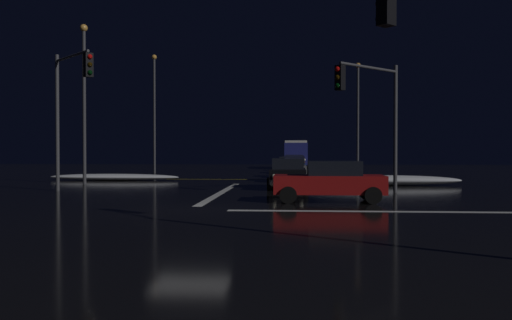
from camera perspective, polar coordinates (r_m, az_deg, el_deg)
name	(u,v)px	position (r m, az deg, el deg)	size (l,w,h in m)	color
ground	(191,212)	(18.20, -6.83, -5.36)	(120.00, 120.00, 0.10)	black
stop_line_north	(222,192)	(25.78, -3.60, -3.38)	(0.35, 13.17, 0.01)	white
centre_line_ns	(244,179)	(37.29, -1.24, -2.03)	(22.00, 0.15, 0.01)	yellow
crosswalk_bar_east	(432,212)	(18.41, 17.92, -5.17)	(13.17, 0.40, 0.01)	white
snow_bank_left_curb	(114,177)	(37.41, -14.58, -1.73)	(8.71, 1.50, 0.43)	white
snow_bank_right_curb	(384,180)	(31.88, 13.24, -2.06)	(8.62, 1.50, 0.57)	white
sedan_black	(288,173)	(28.49, 3.36, -1.35)	(2.02, 4.33, 1.57)	black
sedan_gray	(292,169)	(35.16, 3.77, -0.91)	(2.02, 4.33, 1.57)	slate
sedan_blue	(293,166)	(40.58, 3.93, -0.66)	(2.02, 4.33, 1.57)	navy
sedan_orange	(294,164)	(47.14, 4.00, -0.44)	(2.02, 4.33, 1.57)	#C66014
sedan_silver	(294,163)	(53.45, 4.01, -0.27)	(2.02, 4.33, 1.57)	#B7B7BC
box_truck	(296,153)	(60.56, 4.18, 0.73)	(2.68, 8.28, 3.08)	navy
sedan_red_crossing	(330,181)	(21.13, 7.73, -2.17)	(4.33, 2.02, 1.57)	maroon
traffic_signal_ne	(373,103)	(24.98, 12.06, 5.87)	(3.12, 3.12, 5.94)	#4C4C51
traffic_signal_nw	(69,96)	(27.07, -18.89, 6.37)	(2.85, 2.85, 6.63)	#4C4C51
traffic_signal_se	(480,32)	(11.60, 22.31, 12.29)	(3.00, 3.00, 6.18)	#4C4C51
streetlamp_left_near	(84,92)	(33.57, -17.49, 6.73)	(0.44, 0.44, 9.32)	#424247
streetlamp_left_far	(154,106)	(48.80, -10.56, 5.57)	(0.44, 0.44, 10.36)	#424247
streetlamp_right_far	(358,110)	(47.51, 10.58, 5.13)	(0.44, 0.44, 9.44)	#424247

